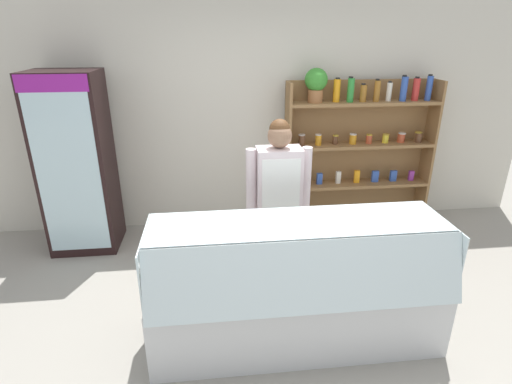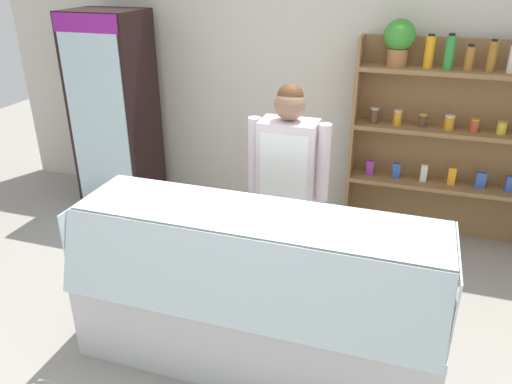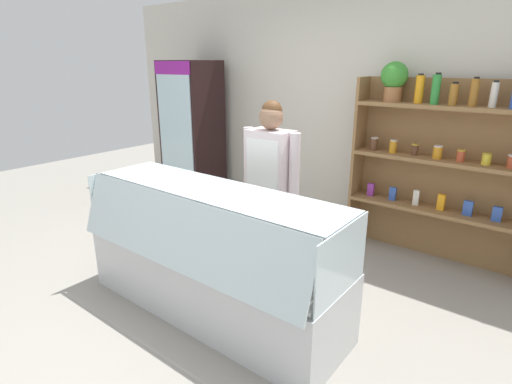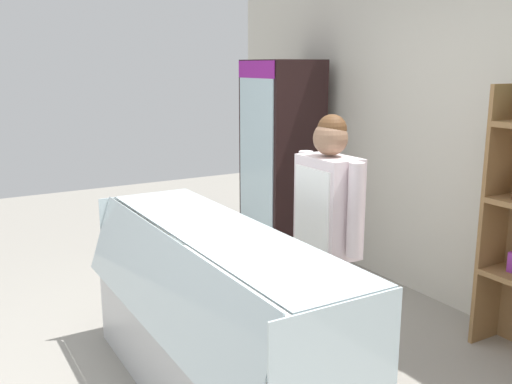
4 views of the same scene
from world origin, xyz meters
TOP-DOWN VIEW (x-y plane):
  - ground_plane at (0.00, 0.00)m, footprint 12.00×12.00m
  - back_wall at (0.00, 2.14)m, footprint 6.80×0.10m
  - drinks_fridge at (-1.99, 1.66)m, footprint 0.69×0.59m
  - shelving_unit at (1.14, 1.91)m, footprint 1.78×0.29m
  - deli_display_case at (0.03, -0.09)m, footprint 2.17×0.74m
  - shop_clerk at (0.02, 0.69)m, footprint 0.58×0.25m

SIDE VIEW (x-z plane):
  - ground_plane at x=0.00m, z-range 0.00..0.00m
  - deli_display_case at x=0.03m, z-range -0.19..0.82m
  - shop_clerk at x=0.02m, z-range 0.14..1.73m
  - drinks_fridge at x=-1.99m, z-range 0.00..1.92m
  - shelving_unit at x=1.14m, z-range 0.11..2.01m
  - back_wall at x=0.00m, z-range 0.00..2.70m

